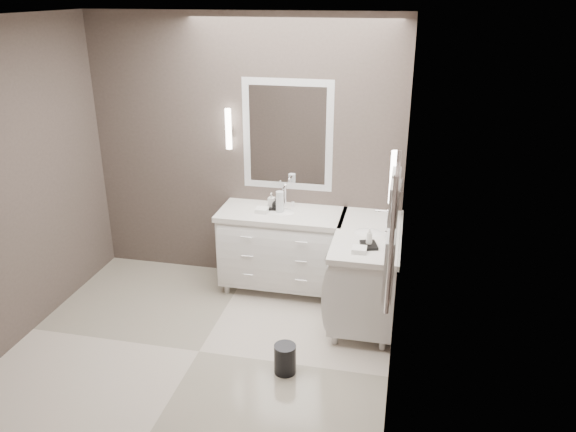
% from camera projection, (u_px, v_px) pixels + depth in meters
% --- Properties ---
extents(floor, '(3.20, 3.00, 0.01)m').
position_uv_depth(floor, '(199.00, 352.00, 4.80)').
color(floor, beige).
rests_on(floor, ground).
extents(ceiling, '(3.20, 3.00, 0.01)m').
position_uv_depth(ceiling, '(175.00, 17.00, 3.78)').
color(ceiling, white).
rests_on(ceiling, wall_back).
extents(wall_back, '(3.20, 0.01, 2.70)m').
position_uv_depth(wall_back, '(244.00, 152.00, 5.66)').
color(wall_back, '#4D423D').
rests_on(wall_back, floor).
extents(wall_front, '(3.20, 0.01, 2.70)m').
position_uv_depth(wall_front, '(81.00, 304.00, 2.93)').
color(wall_front, '#4D423D').
rests_on(wall_front, floor).
extents(wall_left, '(0.01, 3.00, 2.70)m').
position_uv_depth(wall_left, '(5.00, 189.00, 4.61)').
color(wall_left, '#4D423D').
rests_on(wall_left, floor).
extents(wall_right, '(0.01, 3.00, 2.70)m').
position_uv_depth(wall_right, '(402.00, 221.00, 3.98)').
color(wall_right, '#4D423D').
rests_on(wall_right, floor).
extents(vanity_back, '(1.24, 0.59, 0.97)m').
position_uv_depth(vanity_back, '(282.00, 245.00, 5.64)').
color(vanity_back, white).
rests_on(vanity_back, floor).
extents(vanity_right, '(0.59, 1.24, 0.97)m').
position_uv_depth(vanity_right, '(366.00, 269.00, 5.17)').
color(vanity_right, white).
rests_on(vanity_right, floor).
extents(mirror_back, '(0.90, 0.02, 1.10)m').
position_uv_depth(mirror_back, '(287.00, 136.00, 5.48)').
color(mirror_back, white).
rests_on(mirror_back, wall_back).
extents(mirror_right, '(0.02, 0.90, 1.10)m').
position_uv_depth(mirror_right, '(404.00, 162.00, 4.63)').
color(mirror_right, white).
rests_on(mirror_right, wall_right).
extents(sconce_back, '(0.06, 0.06, 0.40)m').
position_uv_depth(sconce_back, '(228.00, 130.00, 5.52)').
color(sconce_back, white).
rests_on(sconce_back, wall_back).
extents(sconce_right, '(0.06, 0.06, 0.40)m').
position_uv_depth(sconce_right, '(394.00, 179.00, 4.10)').
color(sconce_right, white).
rests_on(sconce_right, wall_right).
extents(towel_bar_corner, '(0.03, 0.22, 0.30)m').
position_uv_depth(towel_bar_corner, '(396.00, 190.00, 5.31)').
color(towel_bar_corner, white).
rests_on(towel_bar_corner, wall_right).
extents(towel_ladder, '(0.06, 0.58, 0.90)m').
position_uv_depth(towel_ladder, '(392.00, 238.00, 3.61)').
color(towel_ladder, white).
rests_on(towel_ladder, wall_right).
extents(waste_bin, '(0.23, 0.23, 0.25)m').
position_uv_depth(waste_bin, '(285.00, 359.00, 4.50)').
color(waste_bin, black).
rests_on(waste_bin, floor).
extents(amenity_tray_back, '(0.18, 0.16, 0.02)m').
position_uv_depth(amenity_tray_back, '(274.00, 208.00, 5.55)').
color(amenity_tray_back, black).
rests_on(amenity_tray_back, vanity_back).
extents(amenity_tray_right, '(0.17, 0.20, 0.03)m').
position_uv_depth(amenity_tray_right, '(369.00, 245.00, 4.75)').
color(amenity_tray_right, black).
rests_on(amenity_tray_right, vanity_right).
extents(water_bottle, '(0.09, 0.09, 0.22)m').
position_uv_depth(water_bottle, '(280.00, 202.00, 5.44)').
color(water_bottle, silver).
rests_on(water_bottle, vanity_back).
extents(soap_bottle_a, '(0.07, 0.07, 0.14)m').
position_uv_depth(soap_bottle_a, '(271.00, 200.00, 5.55)').
color(soap_bottle_a, white).
rests_on(soap_bottle_a, amenity_tray_back).
extents(soap_bottle_b, '(0.09, 0.09, 0.11)m').
position_uv_depth(soap_bottle_b, '(276.00, 203.00, 5.50)').
color(soap_bottle_b, black).
rests_on(soap_bottle_b, amenity_tray_back).
extents(soap_bottle_c, '(0.06, 0.06, 0.15)m').
position_uv_depth(soap_bottle_c, '(369.00, 236.00, 4.72)').
color(soap_bottle_c, white).
rests_on(soap_bottle_c, amenity_tray_right).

